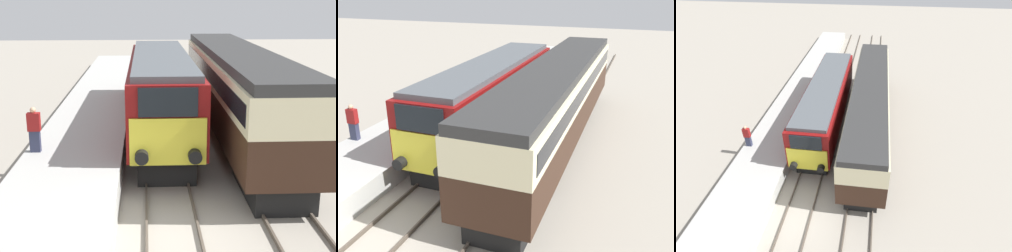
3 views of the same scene
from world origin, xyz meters
TOP-DOWN VIEW (x-y plane):
  - ground_plane at (0.00, 0.00)m, footprint 120.00×120.00m
  - platform_left at (-3.30, 8.00)m, footprint 3.50×50.00m
  - rails_near_track at (0.00, 5.00)m, footprint 1.51×60.00m
  - rails_far_track at (3.40, 5.00)m, footprint 1.50×60.00m
  - locomotive at (0.00, 9.44)m, footprint 2.70×13.45m
  - passenger_carriage at (3.40, 9.34)m, footprint 2.75×17.54m
  - person_on_platform at (-4.65, 4.74)m, footprint 0.44×0.26m

SIDE VIEW (x-z plane):
  - ground_plane at x=0.00m, z-range 0.00..0.00m
  - rails_near_track at x=0.00m, z-range 0.00..0.14m
  - rails_far_track at x=3.40m, z-range 0.00..0.14m
  - platform_left at x=-3.30m, z-range 0.00..0.92m
  - person_on_platform at x=-4.65m, z-range 0.92..2.55m
  - locomotive at x=0.00m, z-range 0.21..4.05m
  - passenger_carriage at x=3.40m, z-range 0.42..4.47m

